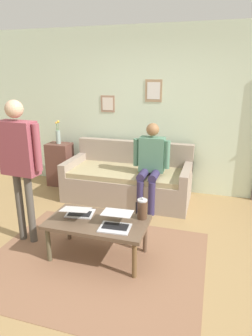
# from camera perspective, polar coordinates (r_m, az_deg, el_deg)

# --- Properties ---
(ground_plane) EXTENTS (7.68, 7.68, 0.00)m
(ground_plane) POSITION_cam_1_polar(r_m,az_deg,el_deg) (3.51, -2.87, -16.36)
(ground_plane) COLOR #9E7D4E
(area_rug) EXTENTS (2.34, 1.89, 0.01)m
(area_rug) POSITION_cam_1_polar(r_m,az_deg,el_deg) (3.42, -5.96, -17.37)
(area_rug) COLOR #885E44
(area_rug) RESTS_ON ground_plane
(back_wall) EXTENTS (7.04, 0.11, 2.70)m
(back_wall) POSITION_cam_1_polar(r_m,az_deg,el_deg) (5.06, 5.36, 10.74)
(back_wall) COLOR beige
(back_wall) RESTS_ON ground_plane
(couch) EXTENTS (1.98, 0.94, 0.88)m
(couch) POSITION_cam_1_polar(r_m,az_deg,el_deg) (4.83, 0.47, -2.37)
(couch) COLOR gray
(couch) RESTS_ON ground_plane
(coffee_table) EXTENTS (1.09, 0.59, 0.45)m
(coffee_table) POSITION_cam_1_polar(r_m,az_deg,el_deg) (3.29, -5.51, -10.83)
(coffee_table) COLOR brown
(coffee_table) RESTS_ON ground_plane
(laptop_left) EXTENTS (0.36, 0.42, 0.15)m
(laptop_left) POSITION_cam_1_polar(r_m,az_deg,el_deg) (3.37, -9.11, -8.37)
(laptop_left) COLOR silver
(laptop_left) RESTS_ON coffee_table
(laptop_center) EXTENTS (0.34, 0.36, 0.14)m
(laptop_center) POSITION_cam_1_polar(r_m,az_deg,el_deg) (3.12, -1.98, -10.45)
(laptop_center) COLOR silver
(laptop_center) RESTS_ON coffee_table
(french_press) EXTENTS (0.13, 0.11, 0.25)m
(french_press) POSITION_cam_1_polar(r_m,az_deg,el_deg) (3.26, 3.15, -7.88)
(french_press) COLOR #4C3323
(french_press) RESTS_ON coffee_table
(side_shelf) EXTENTS (0.42, 0.32, 0.77)m
(side_shelf) POSITION_cam_1_polar(r_m,az_deg,el_deg) (5.51, -12.59, 0.70)
(side_shelf) COLOR brown
(side_shelf) RESTS_ON ground_plane
(flower_vase) EXTENTS (0.08, 0.08, 0.41)m
(flower_vase) POSITION_cam_1_polar(r_m,az_deg,el_deg) (5.38, -12.97, 6.15)
(flower_vase) COLOR #8EA39A
(flower_vase) RESTS_ON side_shelf
(person_standing) EXTENTS (0.60, 0.22, 1.70)m
(person_standing) POSITION_cam_1_polar(r_m,az_deg,el_deg) (3.55, -19.89, 2.38)
(person_standing) COLOR #4D4840
(person_standing) RESTS_ON ground_plane
(person_seated) EXTENTS (0.55, 0.51, 1.28)m
(person_seated) POSITION_cam_1_polar(r_m,az_deg,el_deg) (4.39, 4.79, 1.33)
(person_seated) COLOR #322A4F
(person_seated) RESTS_ON ground_plane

